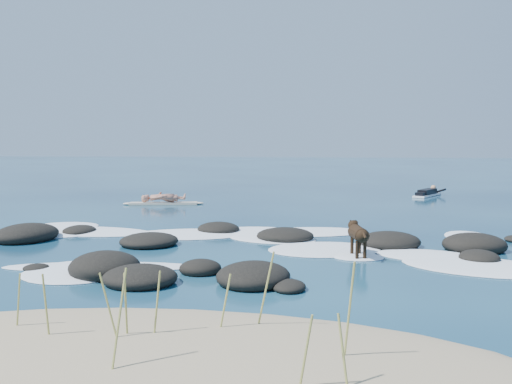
# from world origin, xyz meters

# --- Properties ---
(ground) EXTENTS (160.00, 160.00, 0.00)m
(ground) POSITION_xyz_m (0.00, 0.00, 0.00)
(ground) COLOR #0A2642
(ground) RESTS_ON ground
(sand_dune) EXTENTS (9.00, 4.40, 0.60)m
(sand_dune) POSITION_xyz_m (0.00, -8.20, 0.00)
(sand_dune) COLOR #9E8966
(sand_dune) RESTS_ON ground
(dune_grass) EXTENTS (4.07, 1.84, 1.14)m
(dune_grass) POSITION_xyz_m (0.36, -7.96, 0.59)
(dune_grass) COLOR #A1A04E
(dune_grass) RESTS_ON ground
(reef_rocks) EXTENTS (13.68, 7.24, 0.59)m
(reef_rocks) POSITION_xyz_m (-0.55, -1.44, 0.12)
(reef_rocks) COLOR black
(reef_rocks) RESTS_ON ground
(breaking_foam) EXTENTS (14.66, 7.95, 0.12)m
(breaking_foam) POSITION_xyz_m (-0.56, -0.15, 0.01)
(breaking_foam) COLOR white
(breaking_foam) RESTS_ON ground
(standing_surfer_rig) EXTENTS (3.20, 1.11, 1.83)m
(standing_surfer_rig) POSITION_xyz_m (-4.88, 7.94, 0.72)
(standing_surfer_rig) COLOR beige
(standing_surfer_rig) RESTS_ON ground
(paddling_surfer_rig) EXTENTS (1.73, 2.51, 0.46)m
(paddling_surfer_rig) POSITION_xyz_m (6.08, 13.10, 0.16)
(paddling_surfer_rig) COLOR white
(paddling_surfer_rig) RESTS_ON ground
(dog) EXTENTS (0.49, 1.25, 0.80)m
(dog) POSITION_xyz_m (2.43, -1.59, 0.53)
(dog) COLOR black
(dog) RESTS_ON ground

